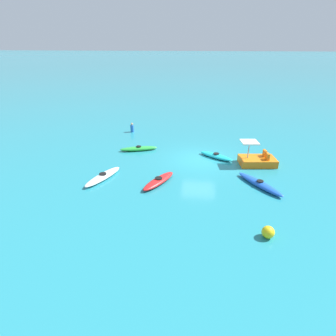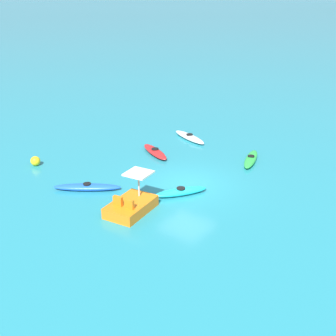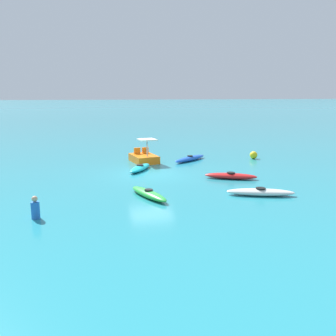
{
  "view_description": "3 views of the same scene",
  "coord_description": "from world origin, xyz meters",
  "px_view_note": "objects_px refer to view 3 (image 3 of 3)",
  "views": [
    {
      "loc": [
        -18.22,
        -0.36,
        7.66
      ],
      "look_at": [
        -2.45,
        1.97,
        0.3
      ],
      "focal_mm": 29.01,
      "sensor_mm": 36.0,
      "label": 1
    },
    {
      "loc": [
        11.76,
        -16.69,
        9.58
      ],
      "look_at": [
        -1.7,
        0.57,
        0.28
      ],
      "focal_mm": 46.67,
      "sensor_mm": 36.0,
      "label": 2
    },
    {
      "loc": [
        4.22,
        20.6,
        4.61
      ],
      "look_at": [
        -1.09,
        -0.23,
        0.27
      ],
      "focal_mm": 39.12,
      "sensor_mm": 36.0,
      "label": 3
    }
  ],
  "objects_px": {
    "kayak_red": "(231,176)",
    "kayak_cyan": "(140,168)",
    "kayak_green": "(149,194)",
    "pedal_boat_orange": "(144,157)",
    "person_near_shore": "(35,209)",
    "buoy_yellow": "(254,155)",
    "kayak_white": "(260,192)",
    "kayak_blue": "(190,158)"
  },
  "relations": [
    {
      "from": "kayak_blue",
      "to": "buoy_yellow",
      "type": "distance_m",
      "value": 4.74
    },
    {
      "from": "buoy_yellow",
      "to": "kayak_green",
      "type": "bearing_deg",
      "value": 40.66
    },
    {
      "from": "kayak_cyan",
      "to": "pedal_boat_orange",
      "type": "relative_size",
      "value": 1.0
    },
    {
      "from": "kayak_green",
      "to": "kayak_cyan",
      "type": "bearing_deg",
      "value": -96.26
    },
    {
      "from": "kayak_white",
      "to": "kayak_red",
      "type": "distance_m",
      "value": 3.51
    },
    {
      "from": "pedal_boat_orange",
      "to": "buoy_yellow",
      "type": "relative_size",
      "value": 4.76
    },
    {
      "from": "kayak_green",
      "to": "kayak_cyan",
      "type": "xyz_separation_m",
      "value": [
        -0.66,
        -5.97,
        0.0
      ]
    },
    {
      "from": "buoy_yellow",
      "to": "kayak_cyan",
      "type": "bearing_deg",
      "value": 13.43
    },
    {
      "from": "kayak_red",
      "to": "kayak_cyan",
      "type": "bearing_deg",
      "value": -37.62
    },
    {
      "from": "pedal_boat_orange",
      "to": "buoy_yellow",
      "type": "bearing_deg",
      "value": 175.09
    },
    {
      "from": "kayak_green",
      "to": "pedal_boat_orange",
      "type": "xyz_separation_m",
      "value": [
        -1.41,
        -8.74,
        0.17
      ]
    },
    {
      "from": "kayak_cyan",
      "to": "kayak_blue",
      "type": "height_order",
      "value": "same"
    },
    {
      "from": "pedal_boat_orange",
      "to": "buoy_yellow",
      "type": "distance_m",
      "value": 7.99
    },
    {
      "from": "kayak_green",
      "to": "pedal_boat_orange",
      "type": "distance_m",
      "value": 8.85
    },
    {
      "from": "kayak_green",
      "to": "kayak_white",
      "type": "bearing_deg",
      "value": 168.88
    },
    {
      "from": "pedal_boat_orange",
      "to": "person_near_shore",
      "type": "xyz_separation_m",
      "value": [
        6.12,
        10.54,
        0.05
      ]
    },
    {
      "from": "kayak_green",
      "to": "kayak_blue",
      "type": "relative_size",
      "value": 0.96
    },
    {
      "from": "kayak_red",
      "to": "buoy_yellow",
      "type": "distance_m",
      "value": 6.97
    },
    {
      "from": "buoy_yellow",
      "to": "kayak_blue",
      "type": "bearing_deg",
      "value": -4.68
    },
    {
      "from": "kayak_white",
      "to": "buoy_yellow",
      "type": "relative_size",
      "value": 5.76
    },
    {
      "from": "kayak_blue",
      "to": "kayak_red",
      "type": "xyz_separation_m",
      "value": [
        -0.49,
        5.93,
        0.0
      ]
    },
    {
      "from": "kayak_red",
      "to": "person_near_shore",
      "type": "bearing_deg",
      "value": 23.64
    },
    {
      "from": "person_near_shore",
      "to": "kayak_white",
      "type": "bearing_deg",
      "value": -175.31
    },
    {
      "from": "kayak_red",
      "to": "pedal_boat_orange",
      "type": "height_order",
      "value": "pedal_boat_orange"
    },
    {
      "from": "kayak_cyan",
      "to": "kayak_red",
      "type": "bearing_deg",
      "value": 142.38
    },
    {
      "from": "kayak_red",
      "to": "person_near_shore",
      "type": "distance_m",
      "value": 10.75
    },
    {
      "from": "kayak_red",
      "to": "kayak_blue",
      "type": "bearing_deg",
      "value": -85.3
    },
    {
      "from": "kayak_green",
      "to": "kayak_red",
      "type": "relative_size",
      "value": 1.02
    },
    {
      "from": "kayak_cyan",
      "to": "kayak_green",
      "type": "bearing_deg",
      "value": 83.74
    },
    {
      "from": "kayak_green",
      "to": "person_near_shore",
      "type": "relative_size",
      "value": 3.35
    },
    {
      "from": "kayak_blue",
      "to": "kayak_red",
      "type": "relative_size",
      "value": 1.06
    },
    {
      "from": "kayak_green",
      "to": "kayak_blue",
      "type": "height_order",
      "value": "same"
    },
    {
      "from": "kayak_red",
      "to": "person_near_shore",
      "type": "height_order",
      "value": "person_near_shore"
    },
    {
      "from": "kayak_cyan",
      "to": "buoy_yellow",
      "type": "relative_size",
      "value": 4.77
    },
    {
      "from": "person_near_shore",
      "to": "kayak_blue",
      "type": "bearing_deg",
      "value": -132.43
    },
    {
      "from": "pedal_boat_orange",
      "to": "buoy_yellow",
      "type": "height_order",
      "value": "pedal_boat_orange"
    },
    {
      "from": "kayak_red",
      "to": "buoy_yellow",
      "type": "height_order",
      "value": "buoy_yellow"
    },
    {
      "from": "kayak_white",
      "to": "kayak_blue",
      "type": "distance_m",
      "value": 9.45
    },
    {
      "from": "kayak_cyan",
      "to": "person_near_shore",
      "type": "bearing_deg",
      "value": 55.41
    },
    {
      "from": "kayak_green",
      "to": "kayak_cyan",
      "type": "relative_size",
      "value": 1.12
    },
    {
      "from": "buoy_yellow",
      "to": "person_near_shore",
      "type": "height_order",
      "value": "person_near_shore"
    },
    {
      "from": "kayak_white",
      "to": "kayak_blue",
      "type": "bearing_deg",
      "value": -87.47
    }
  ]
}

